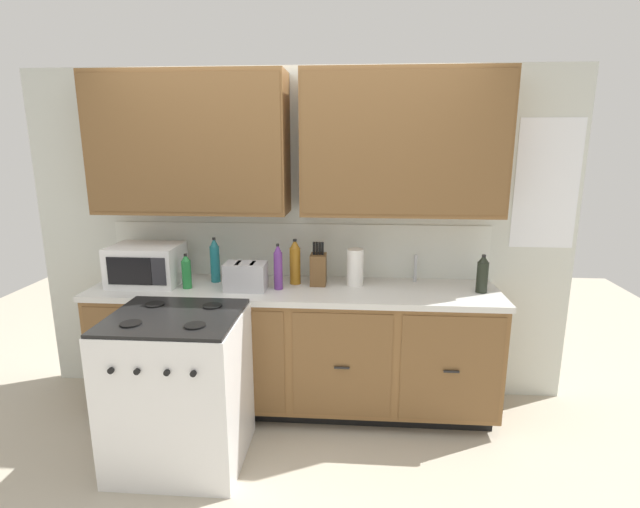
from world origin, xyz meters
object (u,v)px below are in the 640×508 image
at_px(toaster, 246,276).
at_px(microwave, 146,264).
at_px(paper_towel_roll, 355,267).
at_px(bottle_green, 186,271).
at_px(bottle_amber, 295,262).
at_px(bottle_violet, 278,267).
at_px(bottle_dark, 482,274).
at_px(stove_range, 179,389).
at_px(knife_block, 318,269).
at_px(bottle_teal, 215,260).

bearing_deg(toaster, microwave, 172.73).
bearing_deg(paper_towel_roll, bottle_green, -172.45).
relative_size(microwave, bottle_amber, 1.48).
relative_size(paper_towel_roll, bottle_amber, 0.80).
height_order(microwave, bottle_violet, bottle_violet).
bearing_deg(bottle_green, bottle_dark, 1.59).
height_order(stove_range, knife_block, knife_block).
bearing_deg(bottle_violet, bottle_green, -177.73).
distance_m(knife_block, bottle_teal, 0.75).
bearing_deg(bottle_green, bottle_violet, 2.27).
bearing_deg(microwave, bottle_violet, -3.56).
height_order(bottle_dark, bottle_amber, bottle_amber).
xyz_separation_m(paper_towel_roll, bottle_amber, (-0.42, 0.00, 0.03)).
bearing_deg(bottle_teal, microwave, -170.28).
relative_size(stove_range, microwave, 1.98).
distance_m(stove_range, bottle_dark, 2.08).
bearing_deg(bottle_violet, bottle_teal, 163.73).
height_order(microwave, toaster, microwave).
height_order(stove_range, bottle_dark, bottle_dark).
bearing_deg(bottle_green, knife_block, 9.54).
bearing_deg(microwave, knife_block, 3.14).
height_order(stove_range, microwave, microwave).
bearing_deg(bottle_violet, bottle_dark, 1.27).
height_order(knife_block, bottle_amber, bottle_amber).
xyz_separation_m(bottle_teal, bottle_green, (-0.15, -0.17, -0.04)).
distance_m(bottle_teal, bottle_violet, 0.50).
xyz_separation_m(paper_towel_roll, bottle_dark, (0.85, -0.10, -0.00)).
bearing_deg(bottle_amber, paper_towel_roll, -0.67).
distance_m(microwave, toaster, 0.74).
bearing_deg(toaster, bottle_violet, 8.97).
distance_m(paper_towel_roll, bottle_teal, 1.01).
xyz_separation_m(bottle_green, bottle_amber, (0.74, 0.16, 0.04)).
xyz_separation_m(bottle_teal, bottle_dark, (1.86, -0.11, -0.03)).
bearing_deg(bottle_amber, bottle_violet, -127.10).
distance_m(bottle_teal, bottle_green, 0.23).
xyz_separation_m(stove_range, bottle_green, (-0.12, 0.56, 0.57)).
bearing_deg(toaster, bottle_dark, 2.34).
relative_size(microwave, bottle_violet, 1.51).
relative_size(microwave, paper_towel_roll, 1.85).
distance_m(toaster, paper_towel_roll, 0.76).
bearing_deg(bottle_dark, bottle_green, -178.41).
bearing_deg(toaster, knife_block, 18.38).
height_order(stove_range, bottle_amber, bottle_amber).
height_order(bottle_amber, bottle_violet, bottle_amber).
bearing_deg(paper_towel_roll, stove_range, -145.49).
bearing_deg(bottle_amber, toaster, -152.26).
xyz_separation_m(stove_range, bottle_teal, (0.04, 0.73, 0.61)).
height_order(bottle_teal, bottle_amber, same).
relative_size(stove_range, bottle_teal, 2.92).
xyz_separation_m(stove_range, paper_towel_roll, (1.04, 0.72, 0.59)).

